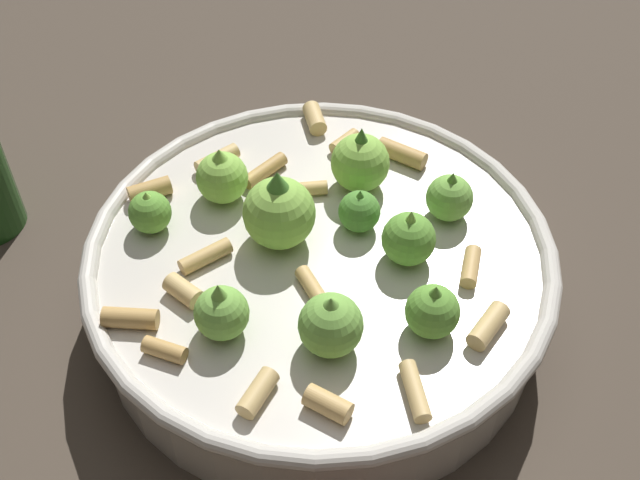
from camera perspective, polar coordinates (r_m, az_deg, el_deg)
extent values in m
plane|color=#42382D|center=(0.53, 0.00, -4.77)|extent=(2.40, 2.40, 0.00)
cylinder|color=beige|center=(0.51, 0.00, -2.87)|extent=(0.28, 0.28, 0.05)
torus|color=beige|center=(0.49, 0.00, -0.80)|extent=(0.29, 0.29, 0.01)
sphere|color=#8CC64C|center=(0.48, -2.68, 2.30)|extent=(0.04, 0.04, 0.04)
cone|color=#4C8933|center=(0.47, -2.78, 4.32)|extent=(0.02, 0.02, 0.02)
sphere|color=#609E38|center=(0.50, -12.04, 1.95)|extent=(0.03, 0.03, 0.03)
cone|color=#8CC64C|center=(0.49, -12.25, 2.96)|extent=(0.01, 0.01, 0.01)
sphere|color=#4C8933|center=(0.49, 2.82, 2.05)|extent=(0.03, 0.03, 0.03)
cone|color=#4C8933|center=(0.48, 2.88, 3.12)|extent=(0.01, 0.01, 0.01)
sphere|color=#609E38|center=(0.48, 6.34, 0.08)|extent=(0.03, 0.03, 0.03)
cone|color=#8CC64C|center=(0.46, 6.51, 1.47)|extent=(0.01, 0.01, 0.01)
sphere|color=#8CC64C|center=(0.52, 2.52, 5.62)|extent=(0.04, 0.04, 0.04)
cone|color=#4C8933|center=(0.51, 2.60, 7.33)|extent=(0.01, 0.01, 0.02)
sphere|color=#75B247|center=(0.43, 0.77, -6.09)|extent=(0.04, 0.04, 0.04)
cone|color=#75B247|center=(0.42, 0.79, -4.70)|extent=(0.02, 0.02, 0.01)
sphere|color=#75B247|center=(0.44, -7.03, -5.20)|extent=(0.03, 0.03, 0.03)
cone|color=#75B247|center=(0.43, -7.23, -3.83)|extent=(0.01, 0.01, 0.01)
sphere|color=#8CC64C|center=(0.51, -6.99, 4.44)|extent=(0.03, 0.03, 0.03)
cone|color=#8CC64C|center=(0.50, -7.16, 5.85)|extent=(0.02, 0.02, 0.01)
sphere|color=#609E38|center=(0.44, 8.03, -5.07)|extent=(0.03, 0.03, 0.03)
cone|color=#609E38|center=(0.43, 8.23, -3.83)|extent=(0.01, 0.01, 0.01)
sphere|color=#75B247|center=(0.51, 9.22, 2.98)|extent=(0.03, 0.03, 0.03)
cone|color=#609E38|center=(0.50, 9.42, 4.22)|extent=(0.01, 0.01, 0.01)
cylinder|color=tan|center=(0.48, 10.71, -1.88)|extent=(0.03, 0.01, 0.01)
cylinder|color=tan|center=(0.45, 11.91, -6.00)|extent=(0.03, 0.02, 0.01)
cylinder|color=tan|center=(0.42, 6.79, -10.65)|extent=(0.03, 0.03, 0.01)
cylinder|color=tan|center=(0.55, 5.86, 6.16)|extent=(0.02, 0.04, 0.01)
cylinder|color=tan|center=(0.48, -8.17, -1.16)|extent=(0.03, 0.03, 0.01)
cylinder|color=tan|center=(0.53, -12.02, 3.54)|extent=(0.03, 0.03, 0.01)
cylinder|color=tan|center=(0.46, -0.66, -3.24)|extent=(0.02, 0.02, 0.01)
cylinder|color=tan|center=(0.57, -0.38, 8.67)|extent=(0.03, 0.03, 0.01)
cylinder|color=tan|center=(0.42, -4.47, -10.82)|extent=(0.03, 0.01, 0.01)
cylinder|color=tan|center=(0.42, 0.57, -11.63)|extent=(0.02, 0.03, 0.01)
cylinder|color=tan|center=(0.52, -1.05, 3.66)|extent=(0.02, 0.03, 0.01)
cylinder|color=tan|center=(0.47, -9.72, -3.58)|extent=(0.02, 0.03, 0.01)
cylinder|color=tan|center=(0.55, -7.34, 5.72)|extent=(0.03, 0.02, 0.01)
cylinder|color=tan|center=(0.56, 1.78, 7.02)|extent=(0.02, 0.02, 0.01)
cylinder|color=tan|center=(0.44, -11.03, -7.70)|extent=(0.01, 0.02, 0.01)
cylinder|color=tan|center=(0.46, -13.38, -5.44)|extent=(0.02, 0.03, 0.01)
cylinder|color=tan|center=(0.53, -3.96, 4.98)|extent=(0.04, 0.02, 0.01)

